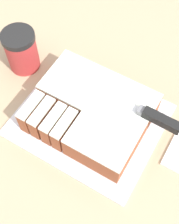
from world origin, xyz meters
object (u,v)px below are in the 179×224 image
object	(u,v)px
cake_board	(90,120)
knife	(148,114)
cake	(92,112)
coffee_cup	(21,50)

from	to	relation	value
cake_board	knife	distance (m)	0.16
cake	coffee_cup	world-z (taller)	coffee_cup
knife	coffee_cup	xyz separation A→B (m)	(-0.38, 0.02, -0.03)
cake_board	cake	bearing A→B (deg)	39.48
knife	coffee_cup	size ratio (longest dim) A/B	2.49
cake	knife	size ratio (longest dim) A/B	0.94
coffee_cup	cake	bearing A→B (deg)	-13.27
knife	cake_board	bearing A→B (deg)	18.51
cake_board	knife	size ratio (longest dim) A/B	1.19
cake	knife	world-z (taller)	knife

